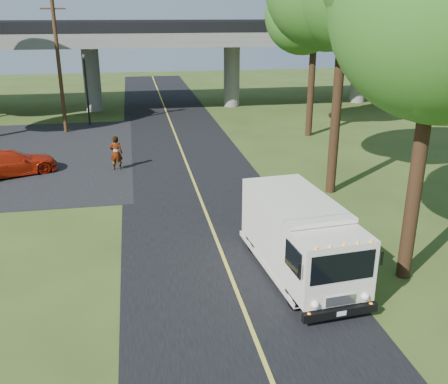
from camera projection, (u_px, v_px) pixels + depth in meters
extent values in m
plane|color=#37491A|center=(244.00, 310.00, 14.30)|extent=(120.00, 120.00, 0.00)
cube|color=black|center=(198.00, 192.00, 23.54)|extent=(7.00, 90.00, 0.02)
cube|color=gold|center=(198.00, 192.00, 23.53)|extent=(0.12, 90.00, 0.01)
cube|color=slate|center=(162.00, 37.00, 41.81)|extent=(50.00, 9.00, 1.20)
cube|color=black|center=(165.00, 27.00, 37.44)|extent=(50.00, 0.25, 0.80)
cube|color=black|center=(158.00, 24.00, 45.57)|extent=(50.00, 0.25, 0.80)
cube|color=slate|center=(429.00, 68.00, 47.09)|extent=(4.00, 10.00, 6.00)
cylinder|color=slate|center=(92.00, 79.00, 41.92)|extent=(1.40, 1.40, 5.40)
cylinder|color=slate|center=(232.00, 75.00, 43.96)|extent=(1.40, 1.40, 5.40)
cylinder|color=slate|center=(359.00, 73.00, 46.00)|extent=(1.40, 1.40, 5.40)
cylinder|color=black|center=(87.00, 90.00, 36.41)|extent=(0.14, 0.14, 5.20)
imported|color=black|center=(84.00, 62.00, 35.73)|extent=(0.18, 0.22, 1.10)
cylinder|color=#472D19|center=(59.00, 67.00, 33.66)|extent=(0.26, 0.26, 9.00)
cube|color=#472D19|center=(53.00, 9.00, 32.39)|extent=(1.60, 0.10, 0.10)
cylinder|color=#382314|center=(417.00, 173.00, 14.96)|extent=(0.44, 0.44, 7.00)
cylinder|color=#382314|center=(336.00, 111.00, 22.35)|extent=(0.44, 0.44, 7.70)
cylinder|color=#382314|center=(311.00, 87.00, 33.17)|extent=(0.44, 0.44, 6.65)
sphere|color=#346B1C|center=(316.00, 9.00, 31.50)|extent=(5.58, 5.58, 5.58)
sphere|color=#346B1C|center=(326.00, 3.00, 31.11)|extent=(4.96, 4.96, 4.96)
cube|color=silver|center=(291.00, 223.00, 16.49)|extent=(2.47, 4.08, 2.00)
cube|color=silver|center=(328.00, 263.00, 14.03)|extent=(2.26, 1.78, 1.82)
cube|color=black|center=(343.00, 267.00, 13.22)|extent=(1.86, 0.23, 0.84)
cube|color=black|center=(340.00, 312.00, 13.60)|extent=(2.22, 0.35, 0.25)
cube|color=silver|center=(293.00, 260.00, 16.58)|extent=(2.58, 5.32, 0.16)
cylinder|color=black|center=(294.00, 295.00, 14.30)|extent=(0.32, 0.82, 0.80)
cylinder|color=black|center=(351.00, 287.00, 14.76)|extent=(0.32, 0.82, 0.80)
cylinder|color=black|center=(253.00, 241.00, 17.68)|extent=(0.32, 0.82, 0.80)
cylinder|color=black|center=(300.00, 235.00, 18.13)|extent=(0.32, 0.82, 0.80)
imported|color=#B8230B|center=(11.00, 163.00, 25.82)|extent=(4.92, 3.52, 1.32)
imported|color=gray|center=(116.00, 153.00, 26.60)|extent=(0.72, 0.51, 1.86)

